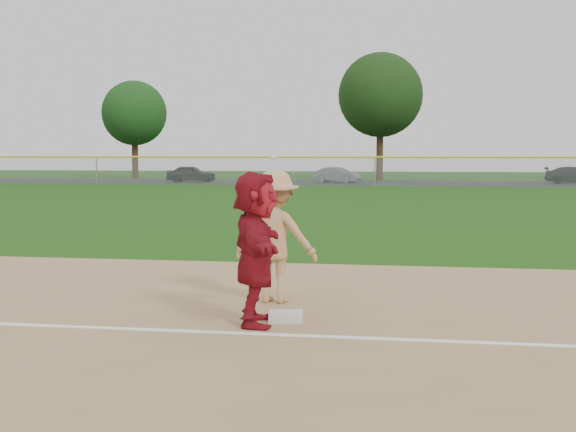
# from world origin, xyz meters

# --- Properties ---
(ground) EXTENTS (160.00, 160.00, 0.00)m
(ground) POSITION_xyz_m (0.00, 0.00, 0.00)
(ground) COLOR #1A460D
(ground) RESTS_ON ground
(foul_line) EXTENTS (60.00, 0.10, 0.01)m
(foul_line) POSITION_xyz_m (0.00, -0.80, 0.03)
(foul_line) COLOR white
(foul_line) RESTS_ON infield_dirt
(parking_asphalt) EXTENTS (120.00, 10.00, 0.01)m
(parking_asphalt) POSITION_xyz_m (0.00, 46.00, 0.01)
(parking_asphalt) COLOR black
(parking_asphalt) RESTS_ON ground
(first_base) EXTENTS (0.51, 0.51, 0.10)m
(first_base) POSITION_xyz_m (0.20, -0.00, 0.07)
(first_base) COLOR silver
(first_base) RESTS_ON infield_dirt
(base_runner) EXTENTS (0.90, 1.94, 2.02)m
(base_runner) POSITION_xyz_m (-0.15, -0.27, 1.03)
(base_runner) COLOR maroon
(base_runner) RESTS_ON infield_dirt
(car_left) EXTENTS (3.88, 1.72, 1.30)m
(car_left) POSITION_xyz_m (-14.43, 45.14, 0.66)
(car_left) COLOR black
(car_left) RESTS_ON parking_asphalt
(car_mid) EXTENTS (3.80, 2.39, 1.18)m
(car_mid) POSITION_xyz_m (-3.05, 45.71, 0.60)
(car_mid) COLOR slate
(car_mid) RESTS_ON parking_asphalt
(car_right) EXTENTS (4.58, 2.49, 1.26)m
(car_right) POSITION_xyz_m (14.45, 46.21, 0.64)
(car_right) COLOR black
(car_right) RESTS_ON parking_asphalt
(first_base_play) EXTENTS (1.37, 0.91, 2.22)m
(first_base_play) POSITION_xyz_m (-0.15, 1.18, 1.01)
(first_base_play) COLOR #A7A7AA
(first_base_play) RESTS_ON infield_dirt
(outfield_fence) EXTENTS (110.00, 0.12, 110.00)m
(outfield_fence) POSITION_xyz_m (0.00, 40.00, 1.96)
(outfield_fence) COLOR #999EA0
(outfield_fence) RESTS_ON ground
(tree_1) EXTENTS (5.80, 5.80, 8.75)m
(tree_1) POSITION_xyz_m (-22.00, 53.00, 5.83)
(tree_1) COLOR #331E12
(tree_1) RESTS_ON ground
(tree_2) EXTENTS (7.00, 7.00, 10.58)m
(tree_2) POSITION_xyz_m (0.00, 51.50, 7.06)
(tree_2) COLOR #322012
(tree_2) RESTS_ON ground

